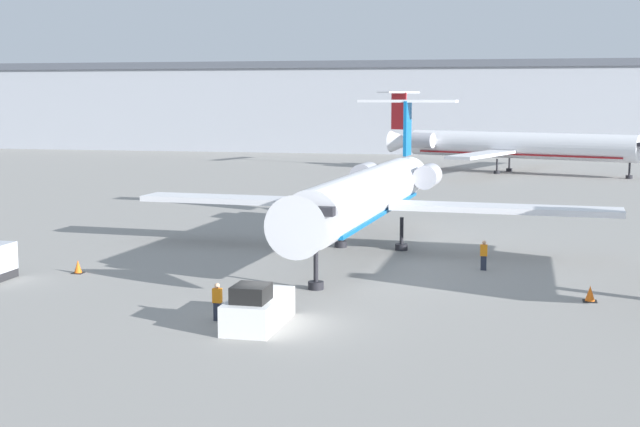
% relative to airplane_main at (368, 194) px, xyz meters
% --- Properties ---
extents(ground_plane, '(600.00, 600.00, 0.00)m').
position_rel_airplane_main_xyz_m(ground_plane, '(-0.84, -19.11, -3.64)').
color(ground_plane, gray).
extents(terminal_building, '(180.00, 16.80, 15.57)m').
position_rel_airplane_main_xyz_m(terminal_building, '(-0.84, 100.89, 4.18)').
color(terminal_building, '#9EA3AD').
rests_on(terminal_building, ground).
extents(airplane_main, '(30.78, 29.57, 9.44)m').
position_rel_airplane_main_xyz_m(airplane_main, '(0.00, 0.00, 0.00)').
color(airplane_main, white).
rests_on(airplane_main, ground).
extents(pushback_tug, '(2.04, 4.69, 1.98)m').
position_rel_airplane_main_xyz_m(pushback_tug, '(-1.42, -19.24, -2.89)').
color(pushback_tug, silver).
rests_on(pushback_tug, ground).
extents(worker_near_tug, '(0.40, 0.24, 1.68)m').
position_rel_airplane_main_xyz_m(worker_near_tug, '(-3.40, -18.80, -2.76)').
color(worker_near_tug, '#232838').
rests_on(worker_near_tug, ground).
extents(worker_by_wing, '(0.40, 0.24, 1.70)m').
position_rel_airplane_main_xyz_m(worker_by_wing, '(7.43, -4.71, -2.75)').
color(worker_by_wing, '#232838').
rests_on(worker_by_wing, ground).
extents(traffic_cone_left, '(0.60, 0.60, 0.74)m').
position_rel_airplane_main_xyz_m(traffic_cone_left, '(-14.43, -10.59, -3.29)').
color(traffic_cone_left, black).
rests_on(traffic_cone_left, ground).
extents(traffic_cone_right, '(0.65, 0.65, 0.77)m').
position_rel_airplane_main_xyz_m(traffic_cone_right, '(12.74, -11.39, -3.27)').
color(traffic_cone_right, black).
rests_on(traffic_cone_right, ground).
extents(airplane_parked_far_left, '(35.29, 30.88, 10.29)m').
position_rel_airplane_main_xyz_m(airplane_parked_far_left, '(7.94, 60.61, -0.10)').
color(airplane_parked_far_left, white).
rests_on(airplane_parked_far_left, ground).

